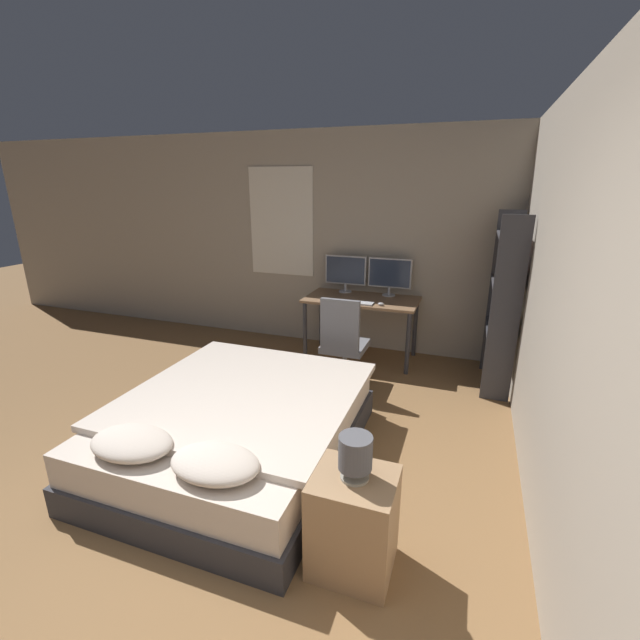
{
  "coord_description": "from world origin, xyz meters",
  "views": [
    {
      "loc": [
        1.37,
        -1.12,
        2.08
      ],
      "look_at": [
        -0.02,
        2.75,
        0.75
      ],
      "focal_mm": 24.0,
      "sensor_mm": 36.0,
      "label": 1
    }
  ],
  "objects_px": {
    "bedside_lamp": "(355,454)",
    "nightstand": "(353,523)",
    "computer_mouse": "(381,304)",
    "bookshelf": "(505,295)",
    "office_chair": "(343,351)",
    "bed": "(238,427)",
    "keyboard": "(357,303)",
    "monitor_left": "(346,271)",
    "desk": "(361,306)",
    "monitor_right": "(390,275)"
  },
  "relations": [
    {
      "from": "desk",
      "to": "bookshelf",
      "type": "height_order",
      "value": "bookshelf"
    },
    {
      "from": "office_chair",
      "to": "bookshelf",
      "type": "xyz_separation_m",
      "value": [
        1.53,
        0.46,
        0.63
      ]
    },
    {
      "from": "bed",
      "to": "office_chair",
      "type": "bearing_deg",
      "value": 75.29
    },
    {
      "from": "desk",
      "to": "office_chair",
      "type": "relative_size",
      "value": 1.36
    },
    {
      "from": "bed",
      "to": "monitor_left",
      "type": "bearing_deg",
      "value": 87.51
    },
    {
      "from": "monitor_right",
      "to": "computer_mouse",
      "type": "distance_m",
      "value": 0.54
    },
    {
      "from": "nightstand",
      "to": "keyboard",
      "type": "bearing_deg",
      "value": 105.0
    },
    {
      "from": "bedside_lamp",
      "to": "computer_mouse",
      "type": "bearing_deg",
      "value": 99.33
    },
    {
      "from": "desk",
      "to": "monitor_left",
      "type": "bearing_deg",
      "value": 138.98
    },
    {
      "from": "monitor_right",
      "to": "bedside_lamp",
      "type": "bearing_deg",
      "value": -81.93
    },
    {
      "from": "bed",
      "to": "computer_mouse",
      "type": "height_order",
      "value": "computer_mouse"
    },
    {
      "from": "bed",
      "to": "monitor_left",
      "type": "distance_m",
      "value": 2.64
    },
    {
      "from": "bedside_lamp",
      "to": "desk",
      "type": "xyz_separation_m",
      "value": [
        -0.73,
        2.97,
        -0.07
      ]
    },
    {
      "from": "bookshelf",
      "to": "keyboard",
      "type": "bearing_deg",
      "value": 177.23
    },
    {
      "from": "nightstand",
      "to": "desk",
      "type": "distance_m",
      "value": 3.08
    },
    {
      "from": "keyboard",
      "to": "bookshelf",
      "type": "height_order",
      "value": "bookshelf"
    },
    {
      "from": "bedside_lamp",
      "to": "bookshelf",
      "type": "relative_size",
      "value": 0.14
    },
    {
      "from": "desk",
      "to": "computer_mouse",
      "type": "height_order",
      "value": "computer_mouse"
    },
    {
      "from": "monitor_right",
      "to": "keyboard",
      "type": "distance_m",
      "value": 0.61
    },
    {
      "from": "bedside_lamp",
      "to": "desk",
      "type": "relative_size",
      "value": 0.19
    },
    {
      "from": "bed",
      "to": "monitor_right",
      "type": "height_order",
      "value": "monitor_right"
    },
    {
      "from": "computer_mouse",
      "to": "bookshelf",
      "type": "relative_size",
      "value": 0.04
    },
    {
      "from": "bed",
      "to": "keyboard",
      "type": "xyz_separation_m",
      "value": [
        0.39,
        2.05,
        0.51
      ]
    },
    {
      "from": "desk",
      "to": "keyboard",
      "type": "bearing_deg",
      "value": -90.0
    },
    {
      "from": "office_chair",
      "to": "bookshelf",
      "type": "relative_size",
      "value": 0.54
    },
    {
      "from": "nightstand",
      "to": "computer_mouse",
      "type": "bearing_deg",
      "value": 99.33
    },
    {
      "from": "bedside_lamp",
      "to": "nightstand",
      "type": "bearing_deg",
      "value": 0.0
    },
    {
      "from": "bed",
      "to": "monitor_left",
      "type": "relative_size",
      "value": 3.92
    },
    {
      "from": "bookshelf",
      "to": "monitor_right",
      "type": "bearing_deg",
      "value": 156.36
    },
    {
      "from": "keyboard",
      "to": "bed",
      "type": "bearing_deg",
      "value": -100.7
    },
    {
      "from": "monitor_right",
      "to": "office_chair",
      "type": "bearing_deg",
      "value": -104.76
    },
    {
      "from": "monitor_left",
      "to": "office_chair",
      "type": "xyz_separation_m",
      "value": [
        0.29,
        -1.01,
        -0.64
      ]
    },
    {
      "from": "bed",
      "to": "office_chair",
      "type": "height_order",
      "value": "office_chair"
    },
    {
      "from": "bedside_lamp",
      "to": "monitor_left",
      "type": "distance_m",
      "value": 3.38
    },
    {
      "from": "desk",
      "to": "bedside_lamp",
      "type": "bearing_deg",
      "value": -76.15
    },
    {
      "from": "desk",
      "to": "bookshelf",
      "type": "xyz_separation_m",
      "value": [
        1.54,
        -0.31,
        0.34
      ]
    },
    {
      "from": "bedside_lamp",
      "to": "desk",
      "type": "height_order",
      "value": "bedside_lamp"
    },
    {
      "from": "bedside_lamp",
      "to": "computer_mouse",
      "type": "xyz_separation_m",
      "value": [
        -0.45,
        2.73,
        0.04
      ]
    },
    {
      "from": "bedside_lamp",
      "to": "keyboard",
      "type": "xyz_separation_m",
      "value": [
        -0.73,
        2.73,
        0.03
      ]
    },
    {
      "from": "keyboard",
      "to": "monitor_right",
      "type": "bearing_deg",
      "value": 59.94
    },
    {
      "from": "nightstand",
      "to": "monitor_right",
      "type": "height_order",
      "value": "monitor_right"
    },
    {
      "from": "bedside_lamp",
      "to": "keyboard",
      "type": "relative_size",
      "value": 0.64
    },
    {
      "from": "keyboard",
      "to": "bookshelf",
      "type": "distance_m",
      "value": 1.56
    },
    {
      "from": "bookshelf",
      "to": "office_chair",
      "type": "bearing_deg",
      "value": -163.33
    },
    {
      "from": "desk",
      "to": "monitor_left",
      "type": "height_order",
      "value": "monitor_left"
    },
    {
      "from": "bedside_lamp",
      "to": "monitor_left",
      "type": "bearing_deg",
      "value": 107.44
    },
    {
      "from": "nightstand",
      "to": "monitor_left",
      "type": "height_order",
      "value": "monitor_left"
    },
    {
      "from": "monitor_left",
      "to": "nightstand",
      "type": "bearing_deg",
      "value": -72.56
    },
    {
      "from": "desk",
      "to": "monitor_right",
      "type": "bearing_deg",
      "value": 41.02
    },
    {
      "from": "monitor_left",
      "to": "monitor_right",
      "type": "relative_size",
      "value": 1.0
    }
  ]
}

